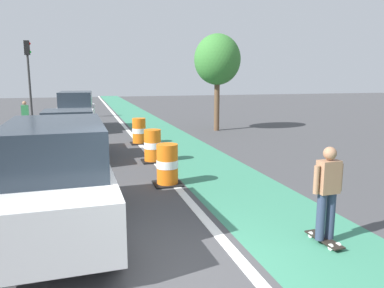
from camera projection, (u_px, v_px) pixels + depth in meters
name	position (u px, v px, depth m)	size (l,w,h in m)	color
ground_plane	(187.00, 273.00, 5.43)	(100.00, 100.00, 0.00)	#424244
bike_lane_strip	(167.00, 138.00, 17.42)	(2.50, 80.00, 0.01)	#387F60
lane_divider_stripe	(136.00, 139.00, 17.01)	(0.20, 80.00, 0.01)	silver
skateboarder_on_lane	(327.00, 192.00, 6.23)	(0.57, 0.81, 1.69)	black
parked_suv_nearest	(58.00, 178.00, 6.64)	(1.98, 4.63, 2.04)	silver
parked_sedan_second	(69.00, 134.00, 13.00)	(1.92, 4.10, 1.70)	black
parked_suv_third	(76.00, 110.00, 19.98)	(2.07, 4.68, 2.04)	silver
traffic_barrel_front	(167.00, 165.00, 9.78)	(0.73, 0.73, 1.09)	orange
traffic_barrel_mid	(153.00, 146.00, 12.44)	(0.73, 0.73, 1.09)	orange
traffic_barrel_back	(139.00, 131.00, 15.80)	(0.73, 0.73, 1.09)	orange
traffic_light_corner	(28.00, 66.00, 23.95)	(0.41, 0.32, 5.10)	#2D2D2D
pedestrian_crossing	(25.00, 116.00, 18.92)	(0.34, 0.20, 1.61)	#33333D
street_tree_sidewalk	(217.00, 60.00, 19.17)	(2.40, 2.40, 5.00)	brown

